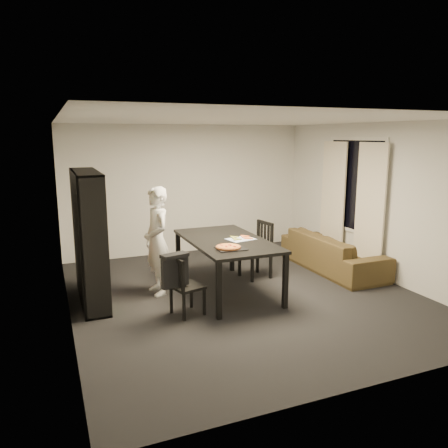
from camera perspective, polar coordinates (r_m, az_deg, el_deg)
name	(u,v)px	position (r m, az deg, el deg)	size (l,w,h in m)	color
room	(244,210)	(6.43, 2.60, 1.78)	(5.01, 5.51, 2.61)	black
window_pane	(355,186)	(8.23, 16.76, 4.83)	(0.02, 1.40, 1.60)	black
window_frame	(355,186)	(8.23, 16.73, 4.83)	(0.03, 1.52, 1.72)	white
curtain_left	(370,209)	(7.83, 18.50, 1.82)	(0.03, 0.70, 2.25)	beige
curtain_right	(333,201)	(8.63, 14.03, 2.92)	(0.03, 0.70, 2.25)	beige
bookshelf	(89,238)	(6.53, -17.19, -1.70)	(0.35, 1.50, 1.90)	black
dining_table	(226,244)	(6.67, 0.33, -2.64)	(1.11, 1.99, 0.83)	black
chair_left	(182,282)	(5.88, -5.46, -7.60)	(0.46, 0.46, 0.81)	black
chair_right	(260,246)	(7.46, 4.67, -2.82)	(0.51, 0.51, 0.96)	black
draped_jacket	(175,269)	(5.76, -6.43, -5.85)	(0.39, 0.25, 0.45)	black
person	(157,241)	(6.66, -8.75, -2.21)	(0.60, 0.39, 1.64)	white
baking_tray	(231,248)	(6.10, 0.92, -3.21)	(0.40, 0.32, 0.01)	black
pepperoni_pizza	(228,247)	(6.10, 0.57, -3.02)	(0.35, 0.35, 0.03)	brown
kitchen_towel	(241,239)	(6.66, 2.19, -1.99)	(0.40, 0.30, 0.01)	white
pizza_slices	(240,238)	(6.70, 2.15, -1.79)	(0.37, 0.31, 0.01)	gold
sofa	(333,252)	(8.11, 13.99, -3.57)	(2.21, 0.87, 0.65)	#3E3219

